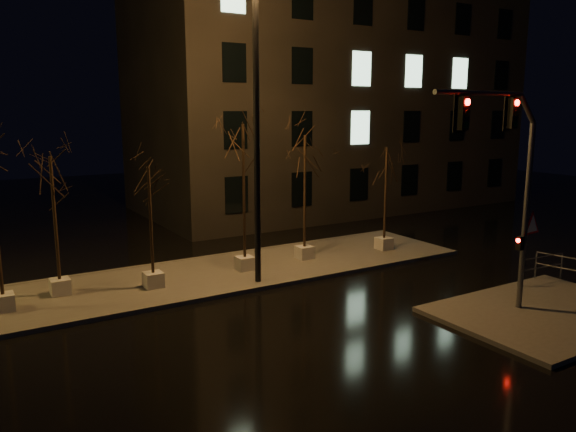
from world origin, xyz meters
TOP-DOWN VIEW (x-y plane):
  - ground at (0.00, 0.00)m, footprint 90.00×90.00m
  - median at (0.00, 6.00)m, footprint 22.00×5.00m
  - sidewalk_corner at (7.50, -3.50)m, footprint 7.00×5.00m
  - building at (14.00, 18.00)m, footprint 25.00×12.00m
  - tree_1 at (-5.64, 6.40)m, footprint 1.80×1.80m
  - tree_2 at (-2.59, 5.48)m, footprint 1.80×1.80m
  - tree_3 at (1.27, 5.73)m, footprint 1.80×1.80m
  - tree_4 at (4.28, 5.95)m, footprint 1.80×1.80m
  - tree_5 at (8.34, 5.44)m, footprint 1.80×1.80m
  - traffic_signal_mast at (5.84, -2.95)m, footprint 5.62×0.66m
  - streetlight_main at (1.01, 4.12)m, footprint 2.83×0.45m
  - guard_rail_a at (10.00, -1.50)m, footprint 2.31×0.23m
  - guard_rail_b at (10.50, -2.15)m, footprint 0.52×2.19m

SIDE VIEW (x-z plane):
  - ground at x=0.00m, z-range 0.00..0.00m
  - median at x=0.00m, z-range 0.00..0.15m
  - sidewalk_corner at x=7.50m, z-range 0.00..0.15m
  - guard_rail_a at x=10.00m, z-range 0.30..1.30m
  - guard_rail_b at x=10.50m, z-range 0.30..1.36m
  - tree_2 at x=-2.59m, z-range 1.32..5.82m
  - tree_5 at x=8.34m, z-range 1.40..6.21m
  - tree_1 at x=-5.64m, z-range 1.43..6.39m
  - tree_4 at x=4.28m, z-range 1.56..7.02m
  - traffic_signal_mast at x=5.84m, z-range 1.23..8.11m
  - tree_3 at x=1.27m, z-range 1.70..7.69m
  - streetlight_main at x=1.01m, z-range 1.02..12.36m
  - building at x=14.00m, z-range 0.00..15.00m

